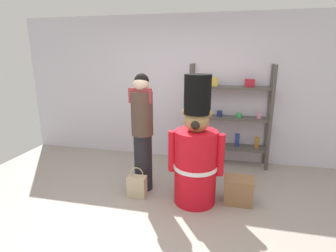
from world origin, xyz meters
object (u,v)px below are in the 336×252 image
Objects in this scene: teddy_bear_guard at (196,154)px; shopping_bag at (137,186)px; person_shopper at (142,131)px; merchandise_shelf at (229,116)px; display_crate at (238,190)px.

teddy_bear_guard is 3.88× the size of shopping_bag.
shopping_bag is at bearing -93.97° from person_shopper.
shopping_bag is (-0.79, -0.05, -0.52)m from teddy_bear_guard.
display_crate is (0.16, -1.33, -0.70)m from merchandise_shelf.
display_crate is at bearing 6.14° from shopping_bag.
merchandise_shelf is at bearing 46.09° from person_shopper.
person_shopper is at bearing 86.03° from shopping_bag.
display_crate is at bearing -83.09° from merchandise_shelf.
teddy_bear_guard is at bearing -13.92° from person_shopper.
merchandise_shelf is 4.68× the size of display_crate.
person_shopper reaches higher than display_crate.
person_shopper is (-1.18, -1.22, 0.01)m from merchandise_shelf.
merchandise_shelf is 1.51m from display_crate.
person_shopper is at bearing -133.91° from merchandise_shelf.
person_shopper reaches higher than shopping_bag.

